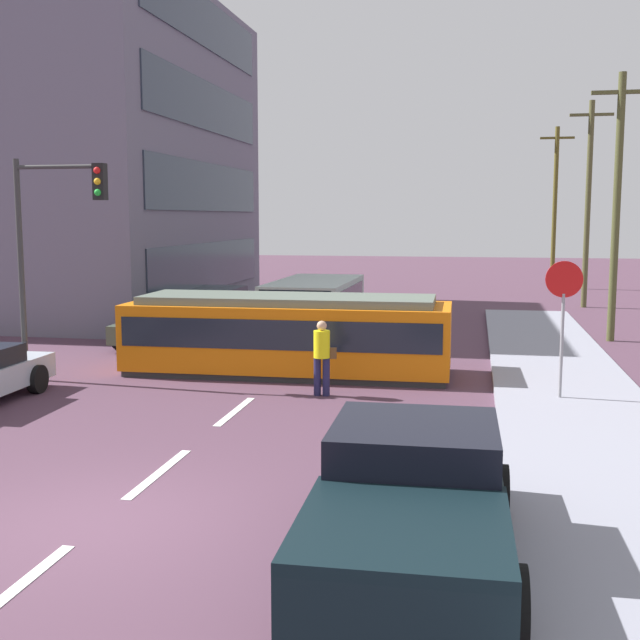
{
  "coord_description": "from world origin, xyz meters",
  "views": [
    {
      "loc": [
        4.7,
        -9.19,
        3.94
      ],
      "look_at": [
        1.19,
        8.95,
        1.53
      ],
      "focal_mm": 44.74,
      "sensor_mm": 36.0,
      "label": 1
    }
  ],
  "objects_px": {
    "pickup_truck_parked": "(412,500)",
    "utility_pole_distant": "(555,205)",
    "traffic_light_mast": "(52,229)",
    "utility_pole_mid": "(617,203)",
    "pedestrian_crossing": "(322,353)",
    "city_bus": "(314,302)",
    "streetcar_tram": "(288,333)",
    "parked_sedan_far": "(163,323)",
    "utility_pole_far": "(588,201)",
    "parked_sedan_furthest": "(218,302)",
    "stop_sign": "(563,301)"
  },
  "relations": [
    {
      "from": "pickup_truck_parked",
      "to": "utility_pole_distant",
      "type": "bearing_deg",
      "value": 82.52
    },
    {
      "from": "traffic_light_mast",
      "to": "utility_pole_mid",
      "type": "distance_m",
      "value": 16.75
    },
    {
      "from": "pedestrian_crossing",
      "to": "utility_pole_mid",
      "type": "relative_size",
      "value": 0.2
    },
    {
      "from": "utility_pole_mid",
      "to": "pedestrian_crossing",
      "type": "bearing_deg",
      "value": -128.79
    },
    {
      "from": "city_bus",
      "to": "utility_pole_distant",
      "type": "bearing_deg",
      "value": 63.52
    },
    {
      "from": "streetcar_tram",
      "to": "utility_pole_mid",
      "type": "xyz_separation_m",
      "value": [
        8.87,
        7.07,
        3.32
      ]
    },
    {
      "from": "parked_sedan_far",
      "to": "utility_pole_distant",
      "type": "xyz_separation_m",
      "value": [
        13.73,
        22.21,
        3.93
      ]
    },
    {
      "from": "parked_sedan_far",
      "to": "utility_pole_far",
      "type": "bearing_deg",
      "value": 42.09
    },
    {
      "from": "pedestrian_crossing",
      "to": "parked_sedan_far",
      "type": "relative_size",
      "value": 0.38
    },
    {
      "from": "parked_sedan_far",
      "to": "parked_sedan_furthest",
      "type": "height_order",
      "value": "same"
    },
    {
      "from": "parked_sedan_furthest",
      "to": "utility_pole_distant",
      "type": "bearing_deg",
      "value": 48.52
    },
    {
      "from": "parked_sedan_furthest",
      "to": "utility_pole_mid",
      "type": "height_order",
      "value": "utility_pole_mid"
    },
    {
      "from": "pedestrian_crossing",
      "to": "stop_sign",
      "type": "relative_size",
      "value": 0.58
    },
    {
      "from": "utility_pole_far",
      "to": "streetcar_tram",
      "type": "bearing_deg",
      "value": -118.9
    },
    {
      "from": "city_bus",
      "to": "utility_pole_mid",
      "type": "xyz_separation_m",
      "value": [
        9.61,
        0.02,
        3.3
      ]
    },
    {
      "from": "parked_sedan_far",
      "to": "utility_pole_distant",
      "type": "height_order",
      "value": "utility_pole_distant"
    },
    {
      "from": "pedestrian_crossing",
      "to": "parked_sedan_far",
      "type": "bearing_deg",
      "value": 134.93
    },
    {
      "from": "streetcar_tram",
      "to": "utility_pole_mid",
      "type": "height_order",
      "value": "utility_pole_mid"
    },
    {
      "from": "parked_sedan_furthest",
      "to": "utility_pole_mid",
      "type": "distance_m",
      "value": 14.94
    },
    {
      "from": "pickup_truck_parked",
      "to": "utility_pole_far",
      "type": "xyz_separation_m",
      "value": [
        5.34,
        27.53,
        3.79
      ]
    },
    {
      "from": "pickup_truck_parked",
      "to": "stop_sign",
      "type": "relative_size",
      "value": 1.75
    },
    {
      "from": "utility_pole_distant",
      "to": "parked_sedan_furthest",
      "type": "bearing_deg",
      "value": -131.48
    },
    {
      "from": "utility_pole_mid",
      "to": "pickup_truck_parked",
      "type": "bearing_deg",
      "value": -105.48
    },
    {
      "from": "parked_sedan_furthest",
      "to": "utility_pole_distant",
      "type": "height_order",
      "value": "utility_pole_distant"
    },
    {
      "from": "traffic_light_mast",
      "to": "pedestrian_crossing",
      "type": "bearing_deg",
      "value": -3.0
    },
    {
      "from": "pedestrian_crossing",
      "to": "parked_sedan_furthest",
      "type": "bearing_deg",
      "value": 117.43
    },
    {
      "from": "utility_pole_mid",
      "to": "traffic_light_mast",
      "type": "bearing_deg",
      "value": -147.27
    },
    {
      "from": "utility_pole_far",
      "to": "pickup_truck_parked",
      "type": "bearing_deg",
      "value": -100.98
    },
    {
      "from": "city_bus",
      "to": "utility_pole_distant",
      "type": "height_order",
      "value": "utility_pole_distant"
    },
    {
      "from": "stop_sign",
      "to": "pedestrian_crossing",
      "type": "bearing_deg",
      "value": -177.73
    },
    {
      "from": "city_bus",
      "to": "pedestrian_crossing",
      "type": "distance_m",
      "value": 9.6
    },
    {
      "from": "streetcar_tram",
      "to": "pedestrian_crossing",
      "type": "relative_size",
      "value": 4.86
    },
    {
      "from": "pickup_truck_parked",
      "to": "parked_sedan_furthest",
      "type": "bearing_deg",
      "value": 113.58
    },
    {
      "from": "parked_sedan_furthest",
      "to": "utility_pole_far",
      "type": "bearing_deg",
      "value": 24.13
    },
    {
      "from": "parked_sedan_furthest",
      "to": "stop_sign",
      "type": "xyz_separation_m",
      "value": [
        11.64,
        -12.43,
        1.57
      ]
    },
    {
      "from": "streetcar_tram",
      "to": "city_bus",
      "type": "relative_size",
      "value": 1.38
    },
    {
      "from": "traffic_light_mast",
      "to": "utility_pole_distant",
      "type": "distance_m",
      "value": 31.45
    },
    {
      "from": "city_bus",
      "to": "stop_sign",
      "type": "height_order",
      "value": "stop_sign"
    },
    {
      "from": "pedestrian_crossing",
      "to": "utility_pole_far",
      "type": "xyz_separation_m",
      "value": [
        7.97,
        19.13,
        3.65
      ]
    },
    {
      "from": "pedestrian_crossing",
      "to": "utility_pole_mid",
      "type": "distance_m",
      "value": 12.52
    },
    {
      "from": "stop_sign",
      "to": "city_bus",
      "type": "bearing_deg",
      "value": 127.89
    },
    {
      "from": "streetcar_tram",
      "to": "pedestrian_crossing",
      "type": "height_order",
      "value": "streetcar_tram"
    },
    {
      "from": "streetcar_tram",
      "to": "utility_pole_far",
      "type": "distance_m",
      "value": 19.54
    },
    {
      "from": "stop_sign",
      "to": "utility_pole_mid",
      "type": "relative_size",
      "value": 0.35
    },
    {
      "from": "stop_sign",
      "to": "traffic_light_mast",
      "type": "height_order",
      "value": "traffic_light_mast"
    },
    {
      "from": "city_bus",
      "to": "parked_sedan_far",
      "type": "height_order",
      "value": "city_bus"
    },
    {
      "from": "city_bus",
      "to": "parked_sedan_far",
      "type": "xyz_separation_m",
      "value": [
        -4.21,
        -3.09,
        -0.41
      ]
    },
    {
      "from": "utility_pole_mid",
      "to": "utility_pole_distant",
      "type": "height_order",
      "value": "utility_pole_distant"
    },
    {
      "from": "utility_pole_far",
      "to": "pedestrian_crossing",
      "type": "bearing_deg",
      "value": -112.6
    },
    {
      "from": "utility_pole_far",
      "to": "utility_pole_mid",
      "type": "bearing_deg",
      "value": -92.45
    }
  ]
}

